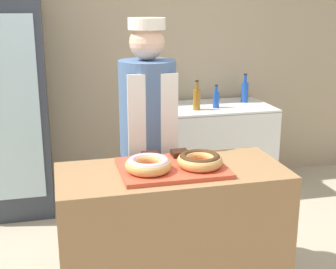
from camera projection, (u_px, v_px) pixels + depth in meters
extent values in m
cube|color=tan|center=(117.00, 52.00, 4.50)|extent=(8.00, 0.06, 2.70)
cube|color=#997047|center=(172.00, 241.00, 2.75)|extent=(1.29, 0.58, 0.90)
cube|color=#D84C33|center=(172.00, 168.00, 2.63)|extent=(0.59, 0.45, 0.02)
torus|color=tan|center=(148.00, 165.00, 2.54)|extent=(0.26, 0.26, 0.07)
torus|color=#EFADC6|center=(148.00, 162.00, 2.53)|extent=(0.23, 0.23, 0.04)
torus|color=tan|center=(200.00, 161.00, 2.61)|extent=(0.26, 0.26, 0.07)
torus|color=#472814|center=(200.00, 158.00, 2.60)|extent=(0.23, 0.23, 0.04)
cube|color=black|center=(151.00, 155.00, 2.75)|extent=(0.10, 0.10, 0.03)
cube|color=black|center=(180.00, 153.00, 2.80)|extent=(0.10, 0.10, 0.03)
cylinder|color=#4C4C51|center=(149.00, 210.00, 3.25)|extent=(0.27, 0.27, 0.83)
cylinder|color=#4C6B99|center=(148.00, 108.00, 3.05)|extent=(0.37, 0.37, 0.62)
cube|color=white|center=(154.00, 175.00, 3.00)|extent=(0.32, 0.02, 1.31)
sphere|color=beige|center=(147.00, 42.00, 2.94)|extent=(0.22, 0.22, 0.22)
cylinder|color=white|center=(147.00, 24.00, 2.91)|extent=(0.24, 0.24, 0.07)
cube|color=#333842|center=(9.00, 107.00, 4.01)|extent=(0.64, 0.63, 1.88)
cube|color=silver|center=(6.00, 111.00, 3.70)|extent=(0.53, 0.02, 1.50)
cube|color=white|center=(217.00, 148.00, 4.59)|extent=(1.01, 0.66, 0.85)
cube|color=gray|center=(218.00, 108.00, 4.48)|extent=(1.01, 0.66, 0.01)
cylinder|color=#99661E|center=(197.00, 100.00, 4.28)|extent=(0.07, 0.07, 0.19)
cylinder|color=#99661E|center=(197.00, 86.00, 4.24)|extent=(0.03, 0.03, 0.07)
cylinder|color=black|center=(197.00, 81.00, 4.23)|extent=(0.03, 0.03, 0.01)
cylinder|color=#1E4CB2|center=(216.00, 100.00, 4.37)|extent=(0.06, 0.06, 0.15)
cylinder|color=#1E4CB2|center=(216.00, 89.00, 4.34)|extent=(0.03, 0.03, 0.06)
cylinder|color=black|center=(217.00, 85.00, 4.33)|extent=(0.03, 0.03, 0.01)
cylinder|color=#2D8C38|center=(167.00, 93.00, 4.58)|extent=(0.06, 0.06, 0.19)
cylinder|color=#2D8C38|center=(167.00, 80.00, 4.54)|extent=(0.03, 0.03, 0.07)
cylinder|color=black|center=(167.00, 75.00, 4.53)|extent=(0.03, 0.03, 0.01)
cylinder|color=#1E4CB2|center=(245.00, 92.00, 4.61)|extent=(0.07, 0.07, 0.19)
cylinder|color=#1E4CB2|center=(245.00, 79.00, 4.58)|extent=(0.03, 0.03, 0.08)
cylinder|color=black|center=(245.00, 74.00, 4.56)|extent=(0.03, 0.03, 0.01)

